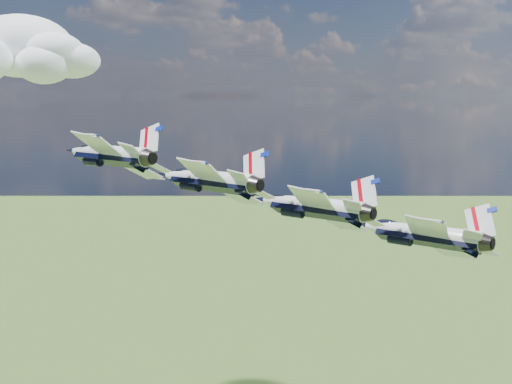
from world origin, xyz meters
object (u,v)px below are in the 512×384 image
jet_0 (106,154)px  jet_1 (205,179)px  jet_3 (417,233)px  jet_2 (308,205)px

jet_0 → jet_1: bearing=-60.7°
jet_1 → jet_3: jet_1 is taller
jet_1 → jet_3: size_ratio=1.00×
jet_1 → jet_3: 22.04m
jet_2 → jet_3: jet_2 is taller
jet_0 → jet_1: size_ratio=1.00×
jet_2 → jet_3: 11.02m
jet_1 → jet_2: size_ratio=1.00×
jet_2 → jet_0: bearing=119.3°
jet_2 → jet_1: bearing=119.3°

